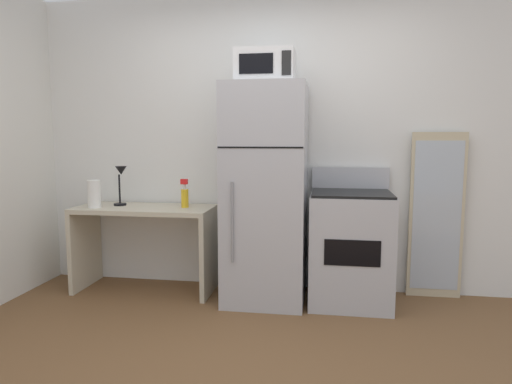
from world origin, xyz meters
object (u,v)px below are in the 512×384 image
(desk_lamp, at_px, (121,179))
(oven_range, at_px, (350,247))
(desk, at_px, (145,232))
(paper_towel_roll, at_px, (94,194))
(refrigerator, at_px, (266,194))
(leaning_mirror, at_px, (436,216))
(spray_bottle, at_px, (185,196))
(microwave, at_px, (266,67))

(desk_lamp, relative_size, oven_range, 0.32)
(desk, xyz_separation_m, paper_towel_roll, (-0.41, -0.11, 0.34))
(desk_lamp, distance_m, refrigerator, 1.32)
(desk_lamp, xyz_separation_m, leaning_mirror, (2.72, 0.19, -0.29))
(desk_lamp, bearing_deg, leaning_mirror, 3.92)
(leaning_mirror, bearing_deg, desk, -174.98)
(paper_towel_roll, relative_size, refrigerator, 0.13)
(desk, distance_m, leaning_mirror, 2.51)
(refrigerator, bearing_deg, spray_bottle, 173.47)
(paper_towel_roll, height_order, spray_bottle, spray_bottle)
(paper_towel_roll, distance_m, leaning_mirror, 2.93)
(desk, height_order, leaning_mirror, leaning_mirror)
(microwave, distance_m, leaning_mirror, 1.88)
(spray_bottle, xyz_separation_m, microwave, (0.72, -0.10, 1.06))
(spray_bottle, bearing_deg, microwave, -8.19)
(desk, distance_m, spray_bottle, 0.48)
(desk_lamp, height_order, paper_towel_roll, desk_lamp)
(leaning_mirror, bearing_deg, oven_range, -160.40)
(desk, relative_size, paper_towel_roll, 5.03)
(leaning_mirror, bearing_deg, refrigerator, -168.70)
(paper_towel_roll, height_order, microwave, microwave)
(refrigerator, bearing_deg, desk, 176.67)
(desk, bearing_deg, microwave, -4.44)
(refrigerator, distance_m, microwave, 1.02)
(spray_bottle, bearing_deg, oven_range, -2.25)
(desk, bearing_deg, refrigerator, -3.33)
(spray_bottle, xyz_separation_m, refrigerator, (0.72, -0.08, 0.04))
(oven_range, xyz_separation_m, leaning_mirror, (0.72, 0.26, 0.23))
(refrigerator, bearing_deg, oven_range, 2.21)
(refrigerator, bearing_deg, paper_towel_roll, -178.14)
(paper_towel_roll, distance_m, spray_bottle, 0.78)
(desk_lamp, bearing_deg, refrigerator, -4.16)
(paper_towel_roll, bearing_deg, refrigerator, 1.86)
(refrigerator, bearing_deg, desk_lamp, 175.84)
(desk_lamp, xyz_separation_m, oven_range, (2.01, -0.07, -0.52))
(desk_lamp, bearing_deg, desk, -8.05)
(desk, relative_size, oven_range, 1.10)
(refrigerator, xyz_separation_m, oven_range, (0.69, 0.03, -0.42))
(spray_bottle, bearing_deg, refrigerator, -6.53)
(spray_bottle, distance_m, refrigerator, 0.73)
(refrigerator, relative_size, oven_range, 1.62)
(desk, xyz_separation_m, spray_bottle, (0.36, 0.02, 0.32))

